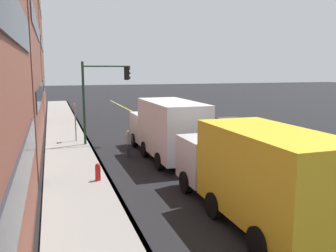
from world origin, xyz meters
TOP-DOWN VIEW (x-y plane):
  - ground at (0.00, 0.00)m, footprint 200.00×200.00m
  - sidewalk_slab at (0.00, 8.33)m, footprint 80.00×2.91m
  - curb_edge at (0.00, 6.95)m, footprint 80.00×0.16m
  - lane_stripe_center at (0.00, 0.00)m, footprint 80.00×0.16m
  - car_maroon at (5.21, -3.51)m, footprint 3.92×2.08m
  - truck_yellow at (-8.17, 2.97)m, footprint 7.93×2.68m
  - truck_white at (0.85, 3.09)m, footprint 8.22×2.58m
  - pedestrian_with_backpack at (1.71, 5.13)m, footprint 0.39×0.38m
  - traffic_light_mast at (5.43, 6.08)m, footprint 0.28×3.22m
  - street_sign_post at (6.77, 7.78)m, footprint 0.60×0.08m
  - fire_hydrant at (-2.66, 7.47)m, footprint 0.24×0.24m

SIDE VIEW (x-z plane):
  - ground at x=0.00m, z-range 0.00..0.00m
  - lane_stripe_center at x=0.00m, z-range 0.00..0.01m
  - sidewalk_slab at x=0.00m, z-range 0.00..0.15m
  - curb_edge at x=0.00m, z-range 0.00..0.15m
  - fire_hydrant at x=-2.66m, z-range 0.00..0.94m
  - car_maroon at x=5.21m, z-range 0.04..1.45m
  - pedestrian_with_backpack at x=1.71m, z-range 0.12..1.70m
  - street_sign_post at x=6.77m, z-range 0.25..3.12m
  - truck_yellow at x=-8.17m, z-range 0.09..3.31m
  - truck_white at x=0.85m, z-range 0.08..3.42m
  - traffic_light_mast at x=5.43m, z-range 1.00..6.56m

